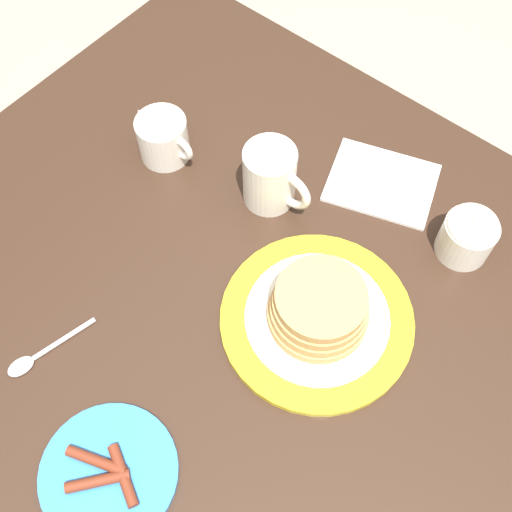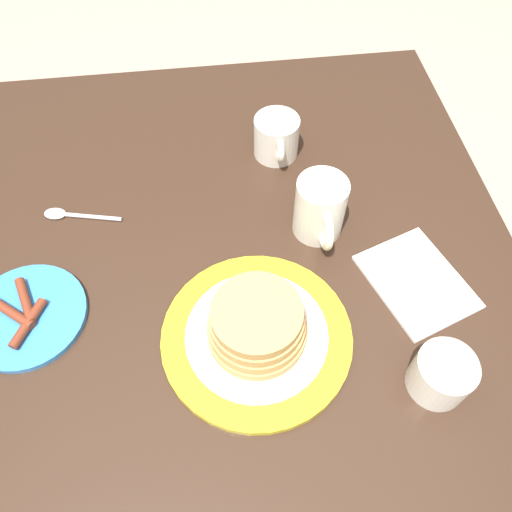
# 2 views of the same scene
# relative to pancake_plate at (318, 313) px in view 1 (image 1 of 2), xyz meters

# --- Properties ---
(ground_plane) EXTENTS (8.00, 8.00, 0.00)m
(ground_plane) POSITION_rel_pancake_plate_xyz_m (0.03, -0.03, -0.79)
(ground_plane) COLOR gray
(dining_table) EXTENTS (1.35, 0.93, 0.76)m
(dining_table) POSITION_rel_pancake_plate_xyz_m (0.03, -0.03, -0.15)
(dining_table) COLOR #332116
(dining_table) RESTS_ON ground_plane
(pancake_plate) EXTENTS (0.27, 0.27, 0.08)m
(pancake_plate) POSITION_rel_pancake_plate_xyz_m (0.00, 0.00, 0.00)
(pancake_plate) COLOR gold
(pancake_plate) RESTS_ON dining_table
(side_plate_bacon) EXTENTS (0.17, 0.17, 0.02)m
(side_plate_bacon) POSITION_rel_pancake_plate_xyz_m (-0.08, -0.33, -0.02)
(side_plate_bacon) COLOR #337AC6
(side_plate_bacon) RESTS_ON dining_table
(coffee_mug) EXTENTS (0.12, 0.08, 0.10)m
(coffee_mug) POSITION_rel_pancake_plate_xyz_m (-0.18, 0.12, 0.02)
(coffee_mug) COLOR silver
(coffee_mug) RESTS_ON dining_table
(creamer_pitcher) EXTENTS (0.12, 0.08, 0.09)m
(creamer_pitcher) POSITION_rel_pancake_plate_xyz_m (-0.37, 0.08, 0.01)
(creamer_pitcher) COLOR silver
(creamer_pitcher) RESTS_ON dining_table
(sugar_bowl) EXTENTS (0.08, 0.08, 0.09)m
(sugar_bowl) POSITION_rel_pancake_plate_xyz_m (0.10, 0.23, 0.01)
(sugar_bowl) COLOR silver
(sugar_bowl) RESTS_ON dining_table
(napkin) EXTENTS (0.20, 0.18, 0.01)m
(napkin) POSITION_rel_pancake_plate_xyz_m (-0.06, 0.25, -0.03)
(napkin) COLOR white
(napkin) RESTS_ON dining_table
(spoon) EXTENTS (0.05, 0.13, 0.01)m
(spoon) POSITION_rel_pancake_plate_xyz_m (-0.26, -0.28, -0.03)
(spoon) COLOR silver
(spoon) RESTS_ON dining_table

